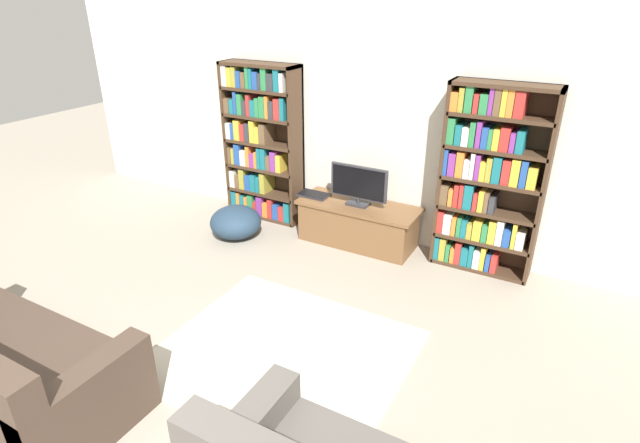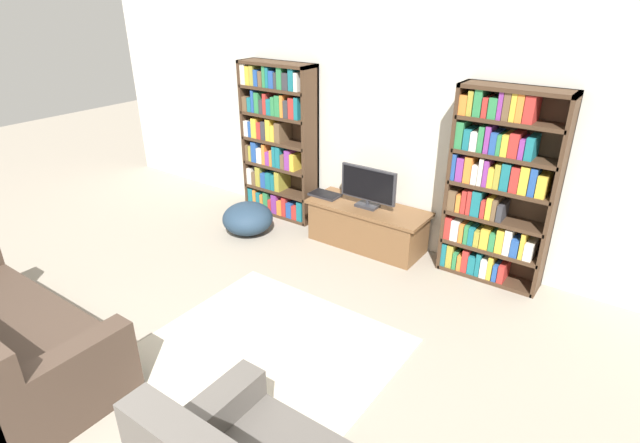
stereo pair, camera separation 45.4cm
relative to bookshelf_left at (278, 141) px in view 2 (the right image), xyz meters
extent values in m
cube|color=silver|center=(1.48, 0.19, 0.36)|extent=(8.80, 0.06, 2.60)
cube|color=#422D1E|center=(-0.43, -0.01, 0.00)|extent=(0.04, 0.30, 1.87)
cube|color=#422D1E|center=(0.50, -0.01, 0.00)|extent=(0.04, 0.30, 1.87)
cube|color=#422D1E|center=(0.03, 0.12, 0.00)|extent=(0.97, 0.04, 1.87)
cube|color=#422D1E|center=(0.03, -0.01, 0.91)|extent=(0.97, 0.30, 0.04)
cube|color=#422D1E|center=(0.03, -0.01, -0.92)|extent=(0.94, 0.30, 0.04)
cube|color=#196B75|center=(-0.38, -0.03, -0.78)|extent=(0.08, 0.24, 0.25)
cube|color=orange|center=(-0.31, -0.03, -0.79)|extent=(0.05, 0.24, 0.24)
cube|color=#196B75|center=(-0.25, -0.03, -0.80)|extent=(0.06, 0.24, 0.22)
cube|color=orange|center=(-0.19, -0.03, -0.80)|extent=(0.05, 0.24, 0.20)
cube|color=#2D7F47|center=(-0.12, -0.03, -0.78)|extent=(0.07, 0.24, 0.24)
cube|color=#B72D28|center=(-0.06, -0.03, -0.82)|extent=(0.05, 0.24, 0.17)
cube|color=#7F338C|center=(0.02, -0.03, -0.78)|extent=(0.08, 0.24, 0.25)
cube|color=orange|center=(0.10, -0.03, -0.81)|extent=(0.07, 0.24, 0.18)
cube|color=#B72D28|center=(0.17, -0.03, -0.78)|extent=(0.06, 0.24, 0.25)
cube|color=#234C99|center=(0.25, -0.03, -0.81)|extent=(0.08, 0.24, 0.19)
cube|color=#B72D28|center=(0.34, -0.03, -0.82)|extent=(0.08, 0.24, 0.17)
cube|color=#196B75|center=(0.42, -0.03, -0.78)|extent=(0.08, 0.24, 0.24)
cube|color=#422D1E|center=(0.03, -0.01, -0.61)|extent=(0.94, 0.30, 0.04)
cube|color=silver|center=(-0.38, -0.03, -0.49)|extent=(0.07, 0.24, 0.20)
cube|color=brown|center=(-0.30, -0.03, -0.51)|extent=(0.06, 0.24, 0.17)
cube|color=#9E9333|center=(-0.23, -0.03, -0.47)|extent=(0.08, 0.24, 0.25)
cube|color=#234C99|center=(-0.15, -0.03, -0.50)|extent=(0.08, 0.24, 0.19)
cube|color=#196B75|center=(-0.07, -0.03, -0.49)|extent=(0.08, 0.24, 0.21)
cube|color=#196B75|center=(0.01, -0.03, -0.50)|extent=(0.05, 0.24, 0.19)
cube|color=#9E9333|center=(0.08, -0.03, -0.47)|extent=(0.07, 0.24, 0.25)
cube|color=#422D1E|center=(0.03, -0.01, -0.30)|extent=(0.94, 0.30, 0.04)
cube|color=brown|center=(-0.39, -0.03, -0.18)|extent=(0.04, 0.24, 0.20)
cube|color=#9E9333|center=(-0.34, -0.03, -0.19)|extent=(0.04, 0.24, 0.19)
cube|color=#234C99|center=(-0.28, -0.03, -0.15)|extent=(0.08, 0.24, 0.25)
cube|color=silver|center=(-0.19, -0.03, -0.19)|extent=(0.08, 0.24, 0.19)
cube|color=orange|center=(-0.12, -0.03, -0.16)|extent=(0.05, 0.24, 0.25)
cube|color=#7F338C|center=(-0.06, -0.03, -0.20)|extent=(0.06, 0.24, 0.17)
cube|color=orange|center=(-0.01, -0.03, -0.18)|extent=(0.04, 0.24, 0.20)
cube|color=#196B75|center=(0.04, -0.03, -0.16)|extent=(0.05, 0.24, 0.25)
cube|color=#196B75|center=(0.11, -0.03, -0.15)|extent=(0.07, 0.24, 0.26)
cube|color=brown|center=(0.18, -0.03, -0.19)|extent=(0.06, 0.24, 0.17)
cube|color=#7F338C|center=(0.25, -0.03, -0.16)|extent=(0.08, 0.24, 0.24)
cube|color=gold|center=(0.32, -0.03, -0.18)|extent=(0.06, 0.24, 0.20)
cube|color=#422D1E|center=(0.03, -0.01, 0.01)|extent=(0.94, 0.30, 0.04)
cube|color=silver|center=(-0.38, -0.03, 0.13)|extent=(0.07, 0.24, 0.19)
cube|color=#234C99|center=(-0.32, -0.03, 0.13)|extent=(0.05, 0.24, 0.19)
cube|color=gold|center=(-0.25, -0.03, 0.15)|extent=(0.08, 0.24, 0.23)
cube|color=#B72D28|center=(-0.18, -0.03, 0.13)|extent=(0.06, 0.24, 0.20)
cube|color=#333338|center=(-0.11, -0.03, 0.14)|extent=(0.07, 0.24, 0.22)
cube|color=gold|center=(-0.03, -0.03, 0.16)|extent=(0.07, 0.24, 0.26)
cube|color=gold|center=(0.04, -0.03, 0.13)|extent=(0.06, 0.24, 0.19)
cube|color=brown|center=(0.11, -0.03, 0.15)|extent=(0.08, 0.24, 0.23)
cube|color=#422D1E|center=(0.03, -0.01, 0.33)|extent=(0.94, 0.30, 0.04)
cube|color=brown|center=(-0.38, -0.03, 0.43)|extent=(0.07, 0.24, 0.17)
cube|color=#196B75|center=(-0.31, -0.03, 0.43)|extent=(0.06, 0.24, 0.17)
cube|color=#234C99|center=(-0.25, -0.03, 0.47)|extent=(0.04, 0.24, 0.26)
cube|color=#2D7F47|center=(-0.19, -0.03, 0.46)|extent=(0.07, 0.24, 0.24)
cube|color=#333338|center=(-0.12, -0.03, 0.43)|extent=(0.05, 0.24, 0.16)
cube|color=#B72D28|center=(-0.07, -0.03, 0.46)|extent=(0.05, 0.24, 0.24)
cube|color=#196B75|center=(0.00, -0.03, 0.43)|extent=(0.06, 0.24, 0.18)
cube|color=#2D7F47|center=(0.06, -0.03, 0.45)|extent=(0.05, 0.24, 0.21)
cube|color=#2D7F47|center=(0.13, -0.03, 0.46)|extent=(0.07, 0.24, 0.24)
cube|color=orange|center=(0.19, -0.03, 0.47)|extent=(0.04, 0.24, 0.25)
cube|color=#333338|center=(0.25, -0.03, 0.44)|extent=(0.07, 0.24, 0.20)
cube|color=#B72D28|center=(0.33, -0.03, 0.46)|extent=(0.08, 0.24, 0.23)
cube|color=#196B75|center=(0.40, -0.03, 0.47)|extent=(0.05, 0.24, 0.25)
cube|color=#422D1E|center=(0.03, -0.01, 0.64)|extent=(0.94, 0.30, 0.04)
cube|color=silver|center=(-0.38, -0.03, 0.77)|extent=(0.07, 0.24, 0.23)
cube|color=gold|center=(-0.31, -0.03, 0.76)|extent=(0.06, 0.24, 0.21)
cube|color=#9E9333|center=(-0.24, -0.03, 0.77)|extent=(0.06, 0.24, 0.23)
cube|color=#234C99|center=(-0.18, -0.03, 0.75)|extent=(0.06, 0.24, 0.18)
cube|color=brown|center=(-0.11, -0.03, 0.74)|extent=(0.06, 0.24, 0.17)
cube|color=#2D7F47|center=(-0.06, -0.03, 0.78)|extent=(0.04, 0.24, 0.25)
cube|color=#196B75|center=(-0.01, -0.03, 0.77)|extent=(0.04, 0.24, 0.22)
cube|color=#234C99|center=(0.05, -0.03, 0.75)|extent=(0.07, 0.24, 0.19)
cube|color=#333338|center=(0.11, -0.03, 0.74)|extent=(0.04, 0.24, 0.18)
cube|color=#2D7F47|center=(0.17, -0.03, 0.78)|extent=(0.07, 0.24, 0.25)
cube|color=#333338|center=(0.25, -0.03, 0.75)|extent=(0.08, 0.24, 0.19)
cube|color=#196B75|center=(0.34, -0.03, 0.77)|extent=(0.07, 0.24, 0.24)
cube|color=silver|center=(0.40, -0.03, 0.76)|extent=(0.05, 0.24, 0.20)
cube|color=#422D1E|center=(2.23, -0.01, 0.00)|extent=(0.04, 0.30, 1.87)
cube|color=#422D1E|center=(3.17, -0.01, 0.00)|extent=(0.04, 0.30, 1.87)
cube|color=#422D1E|center=(2.70, 0.12, 0.00)|extent=(0.97, 0.04, 1.87)
cube|color=#422D1E|center=(2.70, -0.01, 0.91)|extent=(0.97, 0.30, 0.04)
cube|color=#422D1E|center=(2.70, -0.01, -0.92)|extent=(0.94, 0.30, 0.04)
cube|color=#196B75|center=(2.28, -0.03, -0.78)|extent=(0.05, 0.24, 0.25)
cube|color=#9E9333|center=(2.34, -0.03, -0.78)|extent=(0.06, 0.24, 0.25)
cube|color=#2D7F47|center=(2.39, -0.03, -0.82)|extent=(0.04, 0.24, 0.18)
cube|color=orange|center=(2.44, -0.03, -0.82)|extent=(0.04, 0.24, 0.17)
cube|color=#B72D28|center=(2.50, -0.03, -0.79)|extent=(0.06, 0.24, 0.23)
cube|color=#196B75|center=(2.57, -0.03, -0.81)|extent=(0.07, 0.24, 0.19)
cube|color=#196B75|center=(2.63, -0.03, -0.78)|extent=(0.04, 0.24, 0.24)
cube|color=silver|center=(2.69, -0.03, -0.81)|extent=(0.07, 0.24, 0.19)
cube|color=gold|center=(2.75, -0.03, -0.78)|extent=(0.04, 0.24, 0.24)
cube|color=#234C99|center=(2.80, -0.03, -0.82)|extent=(0.04, 0.24, 0.17)
cube|color=#B72D28|center=(2.86, -0.03, -0.81)|extent=(0.06, 0.24, 0.18)
cube|color=#422D1E|center=(2.70, -0.01, -0.61)|extent=(0.94, 0.30, 0.04)
cube|color=#B72D28|center=(2.28, -0.03, -0.48)|extent=(0.06, 0.24, 0.23)
cube|color=silver|center=(2.36, -0.03, -0.49)|extent=(0.08, 0.24, 0.21)
cube|color=orange|center=(2.42, -0.03, -0.50)|extent=(0.04, 0.24, 0.19)
cube|color=#2D7F47|center=(2.47, -0.03, -0.50)|extent=(0.04, 0.24, 0.19)
cube|color=#196B75|center=(2.52, -0.03, -0.50)|extent=(0.05, 0.24, 0.18)
cube|color=#9E9333|center=(2.58, -0.03, -0.51)|extent=(0.05, 0.24, 0.16)
cube|color=gold|center=(2.65, -0.03, -0.49)|extent=(0.08, 0.24, 0.20)
cube|color=#2D7F47|center=(2.73, -0.03, -0.50)|extent=(0.05, 0.24, 0.18)
cube|color=gold|center=(2.80, -0.03, -0.48)|extent=(0.07, 0.24, 0.23)
cube|color=silver|center=(2.87, -0.03, -0.47)|extent=(0.06, 0.24, 0.26)
cube|color=#234C99|center=(2.94, -0.03, -0.51)|extent=(0.07, 0.24, 0.17)
cube|color=gold|center=(3.00, -0.03, -0.46)|extent=(0.04, 0.24, 0.26)
cube|color=silver|center=(3.06, -0.03, -0.51)|extent=(0.08, 0.24, 0.17)
cube|color=#422D1E|center=(2.70, -0.01, -0.30)|extent=(0.94, 0.30, 0.04)
cube|color=brown|center=(2.29, -0.03, -0.18)|extent=(0.07, 0.24, 0.20)
cube|color=orange|center=(2.36, -0.03, -0.19)|extent=(0.04, 0.24, 0.18)
cube|color=#B72D28|center=(2.41, -0.03, -0.17)|extent=(0.05, 0.24, 0.23)
cube|color=#B72D28|center=(2.46, -0.03, -0.16)|extent=(0.04, 0.24, 0.24)
cube|color=#196B75|center=(2.53, -0.03, -0.16)|extent=(0.08, 0.24, 0.25)
cube|color=#B72D28|center=(2.60, -0.03, -0.19)|extent=(0.04, 0.24, 0.17)
cube|color=gold|center=(2.65, -0.03, -0.18)|extent=(0.05, 0.24, 0.21)
cube|color=brown|center=(2.70, -0.03, -0.18)|extent=(0.04, 0.24, 0.20)
cube|color=#333338|center=(2.75, -0.03, -0.20)|extent=(0.05, 0.24, 0.16)
cube|color=#422D1E|center=(2.70, -0.01, 0.01)|extent=(0.94, 0.30, 0.04)
cube|color=#234C99|center=(2.27, -0.03, 0.16)|extent=(0.04, 0.24, 0.26)
cube|color=#7F338C|center=(2.33, -0.03, 0.14)|extent=(0.07, 0.24, 0.23)
cube|color=orange|center=(2.41, -0.03, 0.16)|extent=(0.07, 0.24, 0.25)
cube|color=silver|center=(2.47, -0.03, 0.12)|extent=(0.05, 0.24, 0.18)
cube|color=silver|center=(2.53, -0.03, 0.16)|extent=(0.04, 0.24, 0.26)
cube|color=#7F338C|center=(2.57, -0.03, 0.15)|extent=(0.04, 0.24, 0.25)
cube|color=gold|center=(2.62, -0.03, 0.12)|extent=(0.05, 0.24, 0.19)
cube|color=#9E9333|center=(2.68, -0.03, 0.15)|extent=(0.05, 0.24, 0.23)
cube|color=#196B75|center=(2.75, -0.03, 0.16)|extent=(0.08, 0.24, 0.25)
cube|color=#B72D28|center=(2.83, -0.03, 0.15)|extent=(0.07, 0.24, 0.24)
cube|color=gold|center=(2.91, -0.03, 0.16)|extent=(0.07, 0.24, 0.26)
cube|color=#234C99|center=(2.99, -0.03, 0.16)|extent=(0.06, 0.24, 0.25)
cube|color=gold|center=(3.06, -0.03, 0.13)|extent=(0.08, 0.24, 0.20)
cube|color=#422D1E|center=(2.70, -0.01, 0.33)|extent=(0.94, 0.30, 0.04)
cube|color=#2D7F47|center=(2.29, -0.03, 0.47)|extent=(0.07, 0.24, 0.25)
cube|color=#196B75|center=(2.36, -0.03, 0.44)|extent=(0.06, 0.24, 0.19)
cube|color=silver|center=(2.42, -0.03, 0.43)|extent=(0.06, 0.24, 0.17)
cube|color=#2D7F47|center=(2.49, -0.03, 0.46)|extent=(0.05, 0.24, 0.23)
cube|color=#7F338C|center=(2.54, -0.03, 0.46)|extent=(0.04, 0.24, 0.24)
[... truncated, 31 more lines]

